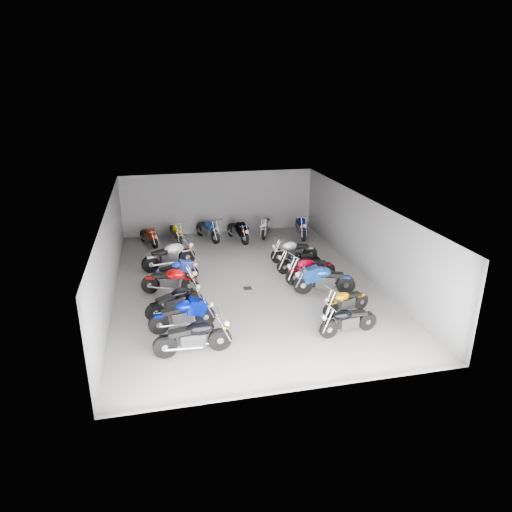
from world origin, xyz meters
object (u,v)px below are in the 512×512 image
Objects in this scene: motorcycle_back_b at (176,232)px; motorcycle_left_a at (194,337)px; motorcycle_right_d at (310,269)px; motorcycle_back_f at (301,226)px; motorcycle_right_a at (348,320)px; motorcycle_back_d at (238,231)px; motorcycle_back_c at (208,230)px; motorcycle_back_e at (265,226)px; motorcycle_left_b at (183,315)px; motorcycle_right_b at (346,301)px; motorcycle_left_c at (175,301)px; drain_grate at (248,288)px; motorcycle_right_e at (299,261)px; motorcycle_left_d at (170,280)px; motorcycle_left_f at (170,256)px; motorcycle_left_e at (175,272)px; motorcycle_right_c at (324,280)px; motorcycle_right_f at (294,251)px; motorcycle_back_a at (149,236)px.

motorcycle_left_a is at bearing 78.70° from motorcycle_back_b.
motorcycle_back_f is (1.43, 5.69, 0.03)m from motorcycle_right_d.
motorcycle_back_d reaches higher than motorcycle_right_a.
motorcycle_back_c is 3.02m from motorcycle_back_e.
motorcycle_back_c is (1.87, 8.89, 0.02)m from motorcycle_left_b.
motorcycle_left_a is at bearing 87.89° from motorcycle_right_b.
motorcycle_right_a is (4.82, 0.08, -0.07)m from motorcycle_left_a.
motorcycle_back_e reaches higher than motorcycle_left_c.
motorcycle_back_b is (-2.38, 6.31, 0.49)m from drain_grate.
motorcycle_back_c is at bearing 24.54° from motorcycle_right_e.
motorcycle_left_d is at bearing 158.84° from motorcycle_left_c.
motorcycle_left_f is at bearing 135.69° from drain_grate.
motorcycle_back_e is (4.88, 9.00, -0.01)m from motorcycle_left_b.
motorcycle_left_e is 7.15m from motorcycle_back_e.
motorcycle_back_f is at bearing 113.40° from motorcycle_left_c.
motorcycle_left_d is 8.02m from motorcycle_back_e.
motorcycle_left_e is at bearing -179.29° from motorcycle_left_a.
motorcycle_back_f reaches higher than motorcycle_right_c.
motorcycle_right_c is 1.04× the size of motorcycle_right_d.
motorcycle_right_d is 1.08× the size of motorcycle_back_e.
motorcycle_back_c is 1.53m from motorcycle_back_d.
motorcycle_back_d is (-2.19, 8.52, 0.06)m from motorcycle_right_b.
motorcycle_back_c is at bearing 16.84° from motorcycle_right_d.
motorcycle_left_a is 1.15× the size of motorcycle_right_a.
motorcycle_right_d is at bearing 91.19° from motorcycle_back_d.
motorcycle_back_e is at bearing -5.89° from motorcycle_right_e.
motorcycle_back_e is (-0.14, 10.41, 0.03)m from motorcycle_right_a.
motorcycle_right_c is at bearing -14.73° from motorcycle_right_a.
motorcycle_left_f is (-0.15, 1.59, 0.11)m from motorcycle_left_e.
drain_grate is 2.62m from motorcycle_right_d.
motorcycle_back_c is (-3.65, 8.98, 0.08)m from motorcycle_right_b.
motorcycle_left_c is 1.04× the size of motorcycle_left_e.
motorcycle_left_d is 6.39m from motorcycle_back_c.
motorcycle_left_e is 0.82× the size of motorcycle_back_f.
motorcycle_right_d is 6.27m from motorcycle_back_e.
drain_grate is 4.01m from motorcycle_left_f.
motorcycle_back_e is at bearing 154.30° from motorcycle_left_d.
motorcycle_left_a is 8.19m from motorcycle_right_f.
motorcycle_back_b is (0.45, 7.89, -0.01)m from motorcycle_left_c.
motorcycle_back_b is 1.61m from motorcycle_back_c.
drain_grate is at bearing 54.67° from motorcycle_left_e.
motorcycle_left_b is 1.00× the size of motorcycle_left_d.
motorcycle_right_e is 0.94× the size of motorcycle_right_f.
motorcycle_back_b is at bearing 164.87° from motorcycle_left_e.
motorcycle_left_b is at bearing 72.39° from motorcycle_back_a.
motorcycle_left_b reaches higher than motorcycle_back_b.
drain_grate is at bearing 75.08° from motorcycle_back_c.
motorcycle_back_c is at bearing 97.07° from drain_grate.
motorcycle_left_a reaches higher than motorcycle_right_b.
motorcycle_back_f is (3.30, -0.00, 0.04)m from motorcycle_back_d.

